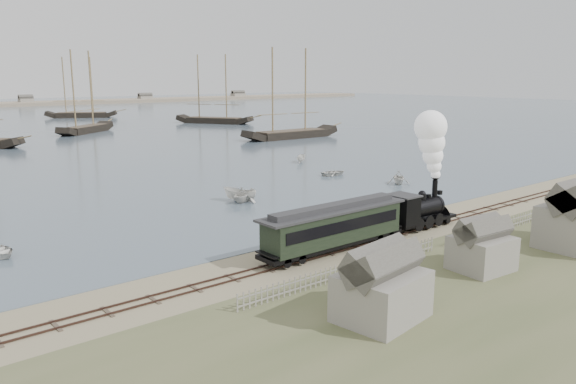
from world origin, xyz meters
TOP-DOWN VIEW (x-y plane):
  - ground at (0.00, 0.00)m, footprint 600.00×600.00m
  - rail_track at (0.00, -2.00)m, footprint 120.00×1.80m
  - picket_fence_west at (-6.50, -7.00)m, footprint 19.00×0.10m
  - picket_fence_east at (12.50, -7.50)m, footprint 15.00×0.10m
  - shed_left at (-10.00, -13.00)m, footprint 5.00×4.00m
  - shed_mid at (2.00, -12.00)m, footprint 4.00×3.50m
  - locomotive at (9.06, -2.00)m, footprint 8.36×3.12m
  - passenger_coach at (-3.19, -2.00)m, footprint 14.04×2.71m
  - beached_dinghy at (-1.35, 0.56)m, footprint 4.29×4.80m
  - rowboat_1 at (1.18, 17.03)m, footprint 3.85×4.16m
  - rowboat_2 at (1.21, 17.74)m, footprint 4.28×3.30m
  - rowboat_3 at (21.02, 23.12)m, footprint 3.17×4.09m
  - rowboat_4 at (22.94, 13.06)m, footprint 4.47×4.44m
  - rowboat_5 at (25.23, 35.17)m, footprint 2.83×3.17m
  - schooner_3 at (15.61, 105.10)m, footprint 18.15×15.60m
  - schooner_4 at (47.00, 63.95)m, footprint 24.17×6.15m
  - schooner_5 at (54.89, 108.84)m, footprint 16.67×22.71m
  - schooner_8 at (32.79, 156.76)m, footprint 22.24×15.75m

SIDE VIEW (x-z plane):
  - ground at x=0.00m, z-range 0.00..0.00m
  - picket_fence_west at x=-6.50m, z-range -0.60..0.60m
  - picket_fence_east at x=12.50m, z-range -0.60..0.60m
  - shed_left at x=-10.00m, z-range -2.05..2.05m
  - shed_mid at x=2.00m, z-range -1.80..1.80m
  - rail_track at x=0.00m, z-range -0.04..0.12m
  - beached_dinghy at x=-1.35m, z-range 0.00..0.82m
  - rowboat_3 at x=21.02m, z-range 0.06..0.84m
  - rowboat_5 at x=25.23m, z-range 0.06..1.26m
  - rowboat_2 at x=1.21m, z-range 0.06..1.62m
  - rowboat_4 at x=22.94m, z-range 0.06..1.84m
  - rowboat_1 at x=1.18m, z-range 0.06..1.86m
  - passenger_coach at x=-3.19m, z-range 0.45..3.86m
  - locomotive at x=9.06m, z-range -0.42..10.01m
  - schooner_3 at x=15.61m, z-range 0.06..20.06m
  - schooner_4 at x=47.00m, z-range 0.06..20.06m
  - schooner_5 at x=54.89m, z-range 0.06..20.06m
  - schooner_8 at x=32.79m, z-range 0.06..20.06m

